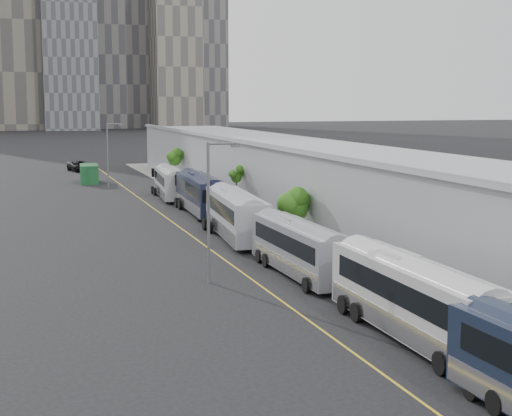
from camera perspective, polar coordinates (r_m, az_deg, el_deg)
name	(u,v)px	position (r m, az deg, el deg)	size (l,w,h in m)	color
sidewalk	(358,250)	(59.33, 7.44, -3.01)	(10.00, 170.00, 0.12)	gray
lane_line	(223,259)	(55.76, -2.40, -3.70)	(0.12, 160.00, 0.02)	gold
depot	(407,202)	(60.58, 10.92, 0.44)	(12.45, 160.40, 7.20)	gray
bus_2	(413,305)	(37.72, 11.37, -6.95)	(2.94, 13.22, 3.86)	silver
bus_3	(299,253)	(50.19, 3.18, -3.26)	(2.74, 12.24, 3.57)	gray
bus_4	(236,219)	(63.38, -1.47, -0.79)	(3.84, 13.63, 3.93)	#AEB0B9
bus_5	(201,197)	(77.83, -4.04, 0.81)	(3.31, 13.66, 3.96)	black
bus_6	(170,185)	(90.56, -6.28, 1.65)	(3.46, 12.26, 3.54)	#BABABC
tree_2	(293,203)	(62.04, 2.68, 0.33)	(2.47, 2.47, 4.31)	black
tree_3	(236,177)	(79.43, -1.44, 2.27)	(1.12, 1.12, 4.16)	black
tree_4	(175,157)	(106.96, -5.93, 3.71)	(1.89, 1.89, 4.53)	black
street_lamp_near	(211,202)	(47.80, -3.26, 0.44)	(2.04, 0.22, 8.66)	#59595E
street_lamp_far	(109,151)	(100.75, -10.63, 4.10)	(2.04, 0.22, 8.32)	#59595E
shipping_container	(89,174)	(109.23, -12.05, 2.45)	(2.35, 5.77, 2.49)	#154722
suv	(81,166)	(127.18, -12.64, 2.99)	(2.80, 6.06, 1.69)	black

